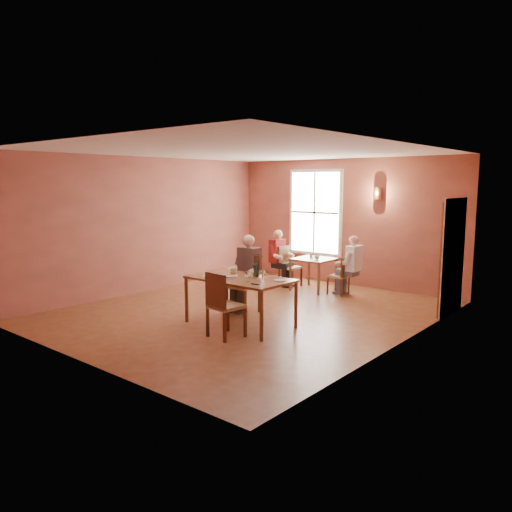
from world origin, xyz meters
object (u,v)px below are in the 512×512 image
Objects in this scene: main_table at (240,301)px; chair_diner_main at (243,285)px; chair_diner_maroon at (290,267)px; chair_empty at (226,304)px; diner_white at (340,266)px; diner_main at (242,276)px; second_table at (314,274)px; diner_maroon at (289,259)px; chair_diner_white at (339,275)px.

main_table is 1.63× the size of chair_diner_main.
chair_empty is at bearing 21.57° from chair_diner_maroon.
diner_white is 1.33× the size of chair_diner_maroon.
chair_empty is at bearing 121.61° from diner_main.
diner_white is at bearing 0.00° from second_table.
diner_maroon is (-1.36, 0.00, 0.01)m from diner_white.
main_table is 3.45m from diner_maroon.
diner_white is 1.34m from chair_diner_maroon.
second_table is 0.66m from chair_diner_maroon.
chair_diner_main is 2.61m from diner_white.
diner_maroon is at bearing 111.69° from main_table.
chair_diner_main reaches higher than second_table.
diner_maroon reaches higher than chair_empty.
diner_maroon is (-1.33, 0.00, 0.22)m from chair_diner_white.
diner_maroon is at bearing 118.96° from chair_empty.
chair_diner_main is 0.16m from diner_main.
chair_diner_maroon is at bearing -73.95° from diner_main.
chair_diner_main is 2.66m from diner_maroon.
chair_diner_maroon reaches higher than second_table.
diner_maroon is (-0.77, 2.55, 0.10)m from chair_diner_main.
chair_diner_white is at bearing 90.00° from diner_white.
main_table is 3.25m from second_table.
chair_diner_white reaches higher than main_table.
chair_diner_white is (0.06, 3.20, 0.01)m from main_table.
second_table is at bearing 90.00° from chair_diner_maroon.
chair_diner_maroon is at bearing -73.77° from chair_diner_main.
main_table is 0.85m from diner_main.
diner_main reaches higher than chair_diner_main.
diner_maroon is (-1.27, 3.20, 0.23)m from main_table.
diner_white is (0.59, 2.55, 0.09)m from chair_diner_main.
chair_empty is 1.11× the size of chair_diner_maroon.
main_table is 2.13× the size of second_table.
diner_main reaches higher than main_table.
diner_white is at bearing 90.00° from diner_maroon.
main_table is at bearing 127.57° from chair_diner_main.
second_table is at bearing -87.97° from diner_main.
chair_diner_white is 0.65× the size of diner_maroon.
second_table is 0.65m from chair_diner_white.
diner_white is (-0.18, 3.83, 0.11)m from chair_empty.
diner_main is (0.00, -0.03, 0.16)m from chair_diner_main.
main_table reaches higher than second_table.
chair_diner_main reaches higher than chair_diner_maroon.
chair_empty is at bearing -77.28° from second_table.
second_table is at bearing 100.48° from main_table.
diner_main is at bearing 167.12° from diner_white.
chair_diner_white is (-0.21, 3.83, -0.11)m from chair_empty.
diner_white is (0.68, 0.00, 0.27)m from second_table.
chair_diner_maroon is at bearing 90.00° from diner_white.
chair_diner_maroon is (-0.74, 2.58, -0.23)m from diner_main.
main_table is 1.68× the size of chair_empty.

